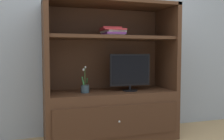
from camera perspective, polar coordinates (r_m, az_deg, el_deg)
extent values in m
cube|color=#9EA8B2|center=(3.30, -2.14, 10.50)|extent=(6.00, 0.10, 2.80)
cube|color=#4C2D1C|center=(3.04, -0.29, -10.10)|extent=(1.53, 0.57, 0.57)
cube|color=#462A19|center=(2.76, 1.57, -11.52)|extent=(1.41, 0.02, 0.34)
sphere|color=silver|center=(2.75, 1.67, -11.59)|extent=(0.02, 0.02, 0.02)
cube|color=#4C2D1C|center=(2.81, -14.88, 5.12)|extent=(0.05, 0.57, 1.03)
cube|color=#4C2D1C|center=(3.24, 12.33, 5.00)|extent=(0.05, 0.57, 1.03)
cube|color=#4C2D1C|center=(3.21, -1.77, 5.10)|extent=(1.53, 0.02, 1.03)
cube|color=#4C2D1C|center=(3.00, -0.30, 14.73)|extent=(1.53, 0.57, 0.04)
cube|color=#4C2D1C|center=(2.95, -0.30, 7.31)|extent=(1.43, 0.51, 0.04)
cylinder|color=black|center=(2.98, 4.09, -4.62)|extent=(0.18, 0.18, 0.01)
cylinder|color=black|center=(2.98, 4.09, -4.02)|extent=(0.03, 0.03, 0.05)
cube|color=black|center=(2.96, 4.11, 0.04)|extent=(0.50, 0.02, 0.37)
cube|color=black|center=(2.94, 4.21, 0.02)|extent=(0.46, 0.00, 0.33)
cylinder|color=#384C56|center=(2.85, -6.14, -4.29)|extent=(0.09, 0.09, 0.09)
cylinder|color=#3D6B33|center=(2.83, -6.16, -1.35)|extent=(0.01, 0.01, 0.21)
cube|color=#2D7A38|center=(2.84, -5.69, -2.43)|extent=(0.03, 0.10, 0.07)
cube|color=#2D7A38|center=(2.83, -6.61, -2.45)|extent=(0.02, 0.07, 0.09)
sphere|color=silver|center=(2.83, -6.09, 0.62)|extent=(0.03, 0.03, 0.03)
sphere|color=silver|center=(2.84, -6.41, 0.11)|extent=(0.03, 0.03, 0.03)
sphere|color=silver|center=(2.82, -6.51, -0.01)|extent=(0.02, 0.02, 0.02)
cube|color=silver|center=(2.97, 0.10, 7.79)|extent=(0.22, 0.31, 0.02)
cube|color=purple|center=(2.95, 0.27, 8.19)|extent=(0.23, 0.31, 0.02)
cube|color=silver|center=(2.96, 0.21, 8.63)|extent=(0.25, 0.30, 0.02)
cube|color=red|center=(2.95, 0.14, 9.04)|extent=(0.27, 0.34, 0.02)
cube|color=red|center=(2.97, -0.34, 9.40)|extent=(0.23, 0.26, 0.02)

